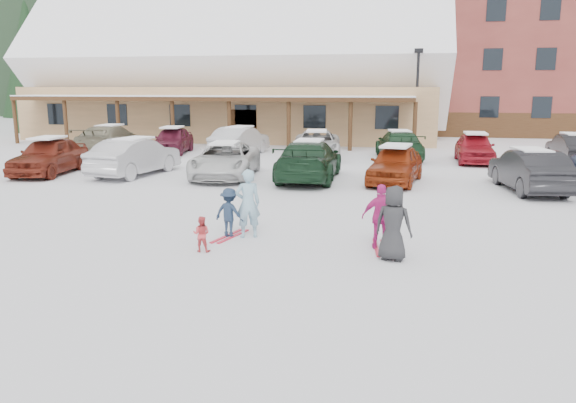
% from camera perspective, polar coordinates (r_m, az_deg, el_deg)
% --- Properties ---
extents(ground, '(160.00, 160.00, 0.00)m').
position_cam_1_polar(ground, '(12.43, -2.26, -5.38)').
color(ground, silver).
rests_on(ground, ground).
extents(day_lodge, '(29.12, 12.50, 10.38)m').
position_cam_1_polar(day_lodge, '(41.24, -5.50, 11.99)').
color(day_lodge, tan).
rests_on(day_lodge, ground).
extents(alpine_hotel, '(31.48, 14.01, 21.48)m').
position_cam_1_polar(alpine_hotel, '(51.11, 25.22, 16.16)').
color(alpine_hotel, maroon).
rests_on(alpine_hotel, ground).
extents(lamp_post, '(0.50, 0.25, 5.81)m').
position_cam_1_polar(lamp_post, '(34.65, 12.97, 10.77)').
color(lamp_post, black).
rests_on(lamp_post, ground).
extents(conifer_0, '(4.40, 4.40, 10.20)m').
position_cam_1_polar(conifer_0, '(50.60, -24.11, 12.95)').
color(conifer_0, black).
rests_on(conifer_0, ground).
extents(conifer_2, '(5.28, 5.28, 12.24)m').
position_cam_1_polar(conifer_2, '(62.88, -20.84, 13.78)').
color(conifer_2, black).
rests_on(conifer_2, ground).
extents(conifer_3, '(3.96, 3.96, 9.18)m').
position_cam_1_polar(conifer_3, '(55.67, 14.91, 12.75)').
color(conifer_3, black).
rests_on(conifer_3, ground).
extents(adult_skier, '(0.73, 0.63, 1.69)m').
position_cam_1_polar(adult_skier, '(13.64, -4.10, -0.21)').
color(adult_skier, '#84AFC3').
rests_on(adult_skier, ground).
extents(toddler_red, '(0.41, 0.32, 0.81)m').
position_cam_1_polar(toddler_red, '(12.67, -8.78, -3.28)').
color(toddler_red, '#D54045').
rests_on(toddler_red, ground).
extents(child_navy, '(0.87, 0.63, 1.21)m').
position_cam_1_polar(child_navy, '(13.77, -5.97, -1.14)').
color(child_navy, '#1C2B42').
rests_on(child_navy, ground).
extents(skis_child_navy, '(0.54, 1.41, 0.03)m').
position_cam_1_polar(skis_child_navy, '(13.91, -5.92, -3.52)').
color(skis_child_navy, red).
rests_on(skis_child_navy, ground).
extents(child_magenta, '(0.91, 0.46, 1.49)m').
position_cam_1_polar(child_magenta, '(12.84, 9.45, -1.54)').
color(child_magenta, '#C6257E').
rests_on(child_magenta, ground).
extents(skis_child_magenta, '(0.35, 1.41, 0.03)m').
position_cam_1_polar(skis_child_magenta, '(13.02, 9.35, -4.67)').
color(skis_child_magenta, red).
rests_on(skis_child_magenta, ground).
extents(bystander_dark, '(0.90, 0.70, 1.61)m').
position_cam_1_polar(bystander_dark, '(12.02, 10.66, -2.19)').
color(bystander_dark, '#28292B').
rests_on(bystander_dark, ground).
extents(parked_car_0, '(2.33, 4.71, 1.55)m').
position_cam_1_polar(parked_car_0, '(25.69, -23.12, 4.29)').
color(parked_car_0, maroon).
rests_on(parked_car_0, ground).
extents(parked_car_1, '(2.31, 4.87, 1.54)m').
position_cam_1_polar(parked_car_1, '(24.20, -15.29, 4.41)').
color(parked_car_1, '#B3B2B6').
rests_on(parked_car_1, ground).
extents(parked_car_2, '(2.95, 5.32, 1.41)m').
position_cam_1_polar(parked_car_2, '(22.95, -6.38, 4.21)').
color(parked_car_2, silver).
rests_on(parked_car_2, ground).
extents(parked_car_3, '(2.29, 5.44, 1.57)m').
position_cam_1_polar(parked_car_3, '(22.13, 2.16, 4.21)').
color(parked_car_3, '#15311D').
rests_on(parked_car_3, ground).
extents(parked_car_4, '(2.35, 4.44, 1.44)m').
position_cam_1_polar(parked_car_4, '(21.84, 10.86, 3.74)').
color(parked_car_4, maroon).
rests_on(parked_car_4, ground).
extents(parked_car_5, '(2.20, 4.67, 1.48)m').
position_cam_1_polar(parked_car_5, '(21.48, 23.32, 2.92)').
color(parked_car_5, black).
rests_on(parked_car_5, ground).
extents(parked_car_7, '(2.56, 5.56, 1.57)m').
position_cam_1_polar(parked_car_7, '(32.35, -17.60, 6.02)').
color(parked_car_7, '#7A745B').
rests_on(parked_car_7, ground).
extents(parked_car_8, '(2.31, 4.45, 1.45)m').
position_cam_1_polar(parked_car_8, '(31.81, -11.65, 6.12)').
color(parked_car_8, maroon).
rests_on(parked_car_8, ground).
extents(parked_car_9, '(2.27, 4.83, 1.53)m').
position_cam_1_polar(parked_car_9, '(30.33, -4.91, 6.14)').
color(parked_car_9, '#B7B8BC').
rests_on(parked_car_9, ground).
extents(parked_car_10, '(2.98, 5.42, 1.44)m').
position_cam_1_polar(parked_car_10, '(28.79, 2.91, 5.78)').
color(parked_car_10, silver).
rests_on(parked_car_10, ground).
extents(parked_car_11, '(2.72, 5.21, 1.44)m').
position_cam_1_polar(parked_car_11, '(29.13, 11.23, 5.65)').
color(parked_car_11, '#1C4025').
rests_on(parked_car_11, ground).
extents(parked_car_12, '(1.77, 4.24, 1.44)m').
position_cam_1_polar(parked_car_12, '(28.77, 18.43, 5.20)').
color(parked_car_12, '#AA1927').
rests_on(parked_car_12, ground).
extents(parked_car_13, '(1.65, 4.57, 1.50)m').
position_cam_1_polar(parked_car_13, '(29.17, 27.05, 4.67)').
color(parked_car_13, black).
rests_on(parked_car_13, ground).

